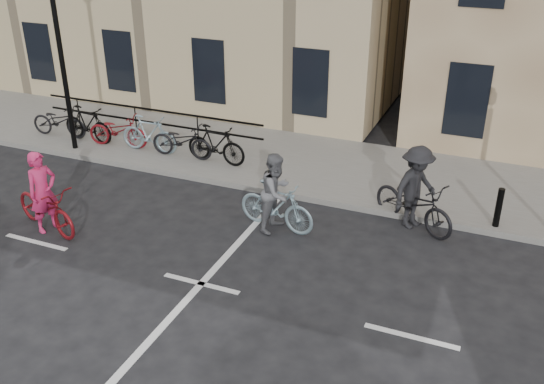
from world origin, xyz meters
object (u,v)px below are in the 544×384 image
at_px(cyclist_dark, 415,196).
at_px(cyclist_grey, 276,199).
at_px(cyclist_pink, 45,204).
at_px(lamp_post, 57,30).

bearing_deg(cyclist_dark, cyclist_grey, 144.44).
distance_m(cyclist_pink, cyclist_dark, 8.07).
height_order(cyclist_grey, cyclist_dark, cyclist_dark).
height_order(lamp_post, cyclist_dark, lamp_post).
distance_m(cyclist_pink, cyclist_grey, 5.04).
distance_m(lamp_post, cyclist_pink, 5.33).
height_order(cyclist_pink, cyclist_grey, cyclist_pink).
relative_size(lamp_post, cyclist_dark, 2.37).
relative_size(lamp_post, cyclist_grey, 2.78).
bearing_deg(cyclist_dark, cyclist_pink, 143.54).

